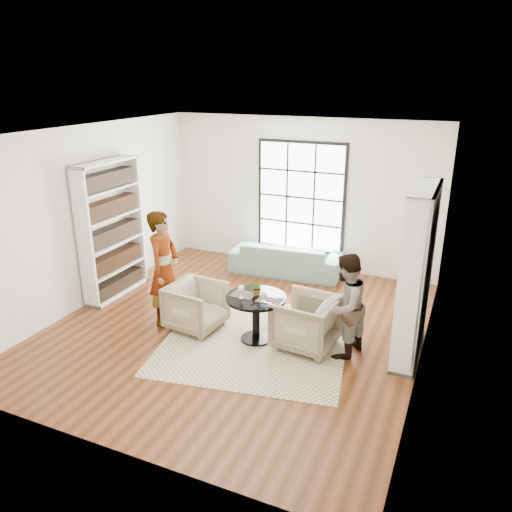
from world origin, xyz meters
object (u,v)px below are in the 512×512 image
at_px(sofa, 286,258).
at_px(person_left, 164,268).
at_px(person_right, 345,306).
at_px(flower_centerpiece, 257,288).
at_px(wine_glass_right, 264,294).
at_px(pedestal_table, 256,309).
at_px(armchair_right, 306,322).
at_px(wine_glass_left, 241,289).
at_px(armchair_left, 196,306).

distance_m(sofa, person_left, 2.97).
distance_m(person_right, flower_centerpiece, 1.29).
height_order(sofa, wine_glass_right, wine_glass_right).
bearing_deg(sofa, pedestal_table, 96.26).
bearing_deg(armchair_right, person_left, -80.73).
bearing_deg(wine_glass_left, flower_centerpiece, 46.15).
distance_m(armchair_left, wine_glass_left, 0.97).
xyz_separation_m(person_left, flower_centerpiece, (1.55, 0.07, -0.09)).
relative_size(armchair_right, wine_glass_left, 4.18).
bearing_deg(wine_glass_right, flower_centerpiece, 136.37).
relative_size(person_left, wine_glass_right, 10.66).
bearing_deg(wine_glass_right, person_left, 176.66).
bearing_deg(person_left, sofa, -26.43).
height_order(armchair_left, person_left, person_left).
height_order(sofa, wine_glass_left, wine_glass_left).
bearing_deg(pedestal_table, wine_glass_left, -146.14).
height_order(pedestal_table, sofa, pedestal_table).
bearing_deg(person_right, flower_centerpiece, -71.15).
distance_m(sofa, armchair_left, 2.76).
xyz_separation_m(person_left, wine_glass_right, (1.73, -0.10, -0.08)).
distance_m(person_left, person_right, 2.84).
bearing_deg(armchair_left, person_left, 95.59).
height_order(pedestal_table, flower_centerpiece, flower_centerpiece).
height_order(armchair_left, wine_glass_right, wine_glass_right).
relative_size(sofa, wine_glass_left, 10.67).
bearing_deg(flower_centerpiece, armchair_right, 5.58).
height_order(wine_glass_right, flower_centerpiece, flower_centerpiece).
bearing_deg(pedestal_table, wine_glass_right, -33.53).
height_order(armchair_right, wine_glass_left, wine_glass_left).
relative_size(pedestal_table, person_left, 0.49).
xyz_separation_m(armchair_right, wine_glass_right, (-0.56, -0.24, 0.45)).
bearing_deg(armchair_right, sofa, -148.28).
distance_m(person_left, wine_glass_right, 1.73).
height_order(sofa, armchair_left, armchair_left).
xyz_separation_m(sofa, armchair_left, (-0.48, -2.72, 0.05)).
bearing_deg(sofa, wine_glass_left, 92.25).
height_order(armchair_right, wine_glass_right, wine_glass_right).
xyz_separation_m(armchair_right, flower_centerpiece, (-0.73, -0.07, 0.43)).
bearing_deg(wine_glass_left, armchair_left, 172.47).
distance_m(pedestal_table, person_left, 1.61).
bearing_deg(armchair_left, person_right, -80.90).
bearing_deg(wine_glass_left, pedestal_table, 33.86).
relative_size(armchair_right, person_left, 0.47).
xyz_separation_m(sofa, armchair_right, (1.26, -2.58, 0.07)).
xyz_separation_m(armchair_left, person_left, (-0.55, -0.00, 0.55)).
height_order(person_left, person_right, person_left).
bearing_deg(wine_glass_right, sofa, 103.91).
relative_size(sofa, person_right, 1.45).
relative_size(pedestal_table, wine_glass_left, 4.36).
height_order(armchair_right, person_left, person_left).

